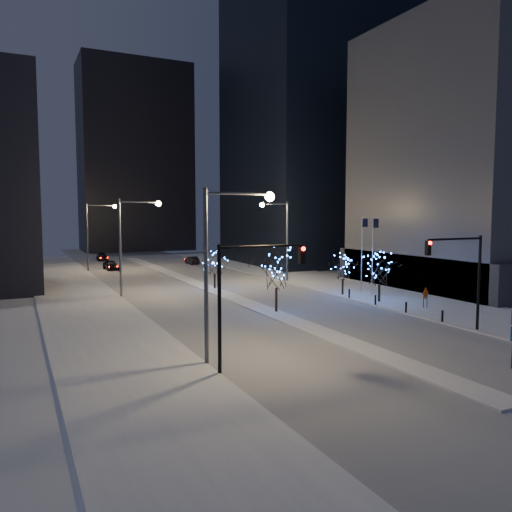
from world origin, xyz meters
TOP-DOWN VIEW (x-y plane):
  - ground at (0.00, 0.00)m, footprint 160.00×160.00m
  - road at (0.00, 35.00)m, footprint 20.00×130.00m
  - median at (0.00, 30.00)m, footprint 2.00×80.00m
  - east_sidewalk at (15.00, 20.00)m, footprint 10.00×90.00m
  - west_sidewalk at (-14.00, 20.00)m, footprint 8.00×90.00m
  - midrise_block at (34.00, 18.00)m, footprint 30.00×22.00m
  - plinth at (34.00, 18.00)m, footprint 30.00×24.00m
  - horizon_block at (6.00, 92.00)m, footprint 24.00×14.00m
  - street_lamp_w_near at (-8.94, 2.00)m, footprint 4.40×0.56m
  - street_lamp_w_mid at (-8.94, 27.00)m, footprint 4.40×0.56m
  - street_lamp_w_far at (-8.94, 52.00)m, footprint 4.40×0.56m
  - street_lamp_east at (10.08, 30.00)m, footprint 3.90×0.56m
  - traffic_signal_west at (-8.44, -0.00)m, footprint 5.26×0.43m
  - traffic_signal_east at (8.94, 1.00)m, footprint 5.26×0.43m
  - flagpoles at (13.37, 17.25)m, footprint 1.35×2.60m
  - bollards at (10.20, 10.00)m, footprint 0.16×12.16m
  - car_near at (-6.64, 52.76)m, footprint 2.04×4.47m
  - car_mid at (7.07, 55.44)m, footprint 1.43×3.95m
  - car_far at (-5.50, 68.19)m, footprint 1.98×4.50m
  - holiday_tree_median_near at (0.50, 13.25)m, footprint 5.12×5.12m
  - holiday_tree_median_far at (0.50, 27.91)m, footprint 3.13×3.13m
  - holiday_tree_plaza_near at (11.62, 13.21)m, footprint 4.58×4.58m
  - holiday_tree_plaza_far at (10.91, 18.11)m, footprint 3.60×3.60m
  - construction_sign at (13.37, 9.01)m, footprint 1.06×0.42m

SIDE VIEW (x-z plane):
  - ground at x=0.00m, z-range 0.00..0.00m
  - road at x=0.00m, z-range 0.00..0.02m
  - median at x=0.00m, z-range 0.00..0.15m
  - east_sidewalk at x=15.00m, z-range 0.00..0.15m
  - west_sidewalk at x=-14.00m, z-range 0.00..0.15m
  - bollards at x=10.20m, z-range 0.15..1.05m
  - car_far at x=-5.50m, z-range 0.00..1.29m
  - car_mid at x=7.07m, z-range 0.00..1.30m
  - car_near at x=-6.64m, z-range 0.00..1.48m
  - construction_sign at x=13.37m, z-range 0.34..2.18m
  - plinth at x=34.00m, z-range 0.00..4.00m
  - holiday_tree_median_far at x=0.50m, z-range 0.84..4.90m
  - holiday_tree_plaza_far at x=10.91m, z-range 0.83..5.21m
  - holiday_tree_plaza_near at x=11.62m, z-range 0.83..5.43m
  - holiday_tree_median_near at x=0.50m, z-range 1.02..6.46m
  - traffic_signal_west at x=-8.44m, z-range 1.26..8.26m
  - traffic_signal_east at x=8.94m, z-range 1.26..8.26m
  - flagpoles at x=13.37m, z-range 0.80..8.80m
  - street_lamp_east at x=10.08m, z-range 1.45..11.45m
  - street_lamp_w_near at x=-8.94m, z-range 1.50..11.50m
  - street_lamp_w_mid at x=-8.94m, z-range 1.50..11.50m
  - street_lamp_w_far at x=-8.94m, z-range 1.50..11.50m
  - midrise_block at x=34.00m, z-range 0.00..30.00m
  - horizon_block at x=6.00m, z-range 0.00..42.00m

